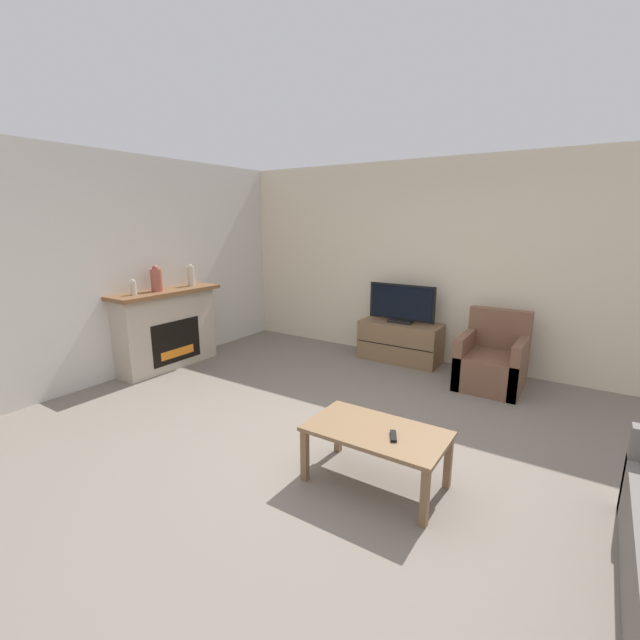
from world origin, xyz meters
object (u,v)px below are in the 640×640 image
(mantel_vase_left, at_px, (133,287))
(mantel_vase_right, at_px, (191,276))
(mantel_vase_centre_left, at_px, (156,279))
(remote, at_px, (393,436))
(coffee_table, at_px, (376,437))
(tv_stand, at_px, (400,342))
(fireplace, at_px, (167,328))
(tv, at_px, (402,305))
(armchair, at_px, (492,363))

(mantel_vase_left, distance_m, mantel_vase_right, 0.88)
(mantel_vase_centre_left, xyz_separation_m, remote, (3.59, -0.80, -0.74))
(coffee_table, height_order, remote, remote)
(tv_stand, bearing_deg, mantel_vase_left, -136.51)
(tv_stand, bearing_deg, mantel_vase_right, -149.30)
(fireplace, relative_size, mantel_vase_centre_left, 4.47)
(tv_stand, xyz_separation_m, tv, (0.00, -0.00, 0.52))
(fireplace, distance_m, remote, 3.72)
(tv, xyz_separation_m, remote, (1.12, -2.81, -0.34))
(mantel_vase_right, xyz_separation_m, coffee_table, (3.44, -1.31, -0.80))
(fireplace, bearing_deg, tv_stand, 37.45)
(mantel_vase_left, bearing_deg, armchair, 28.88)
(armchair, relative_size, coffee_table, 0.87)
(mantel_vase_centre_left, distance_m, tv, 3.21)
(tv, bearing_deg, mantel_vase_left, -136.53)
(mantel_vase_centre_left, height_order, armchair, mantel_vase_centre_left)
(fireplace, relative_size, tv_stand, 1.33)
(mantel_vase_centre_left, bearing_deg, tv_stand, 39.20)
(mantel_vase_left, xyz_separation_m, tv, (2.47, 2.34, -0.34))
(mantel_vase_right, distance_m, tv_stand, 3.01)
(fireplace, distance_m, tv, 3.14)
(remote, bearing_deg, fireplace, 139.49)
(coffee_table, relative_size, remote, 6.62)
(armchair, xyz_separation_m, coffee_table, (-0.30, -2.49, 0.09))
(mantel_vase_left, xyz_separation_m, mantel_vase_right, (0.00, 0.88, 0.05))
(mantel_vase_right, bearing_deg, armchair, 17.59)
(mantel_vase_right, bearing_deg, fireplace, -92.18)
(fireplace, distance_m, coffee_table, 3.57)
(fireplace, bearing_deg, mantel_vase_right, 87.82)
(fireplace, relative_size, armchair, 1.66)
(tv_stand, xyz_separation_m, coffee_table, (0.97, -2.77, 0.11))
(coffee_table, bearing_deg, tv, 109.36)
(coffee_table, bearing_deg, tv_stand, 109.35)
(mantel_vase_left, bearing_deg, coffee_table, -7.12)
(tv_stand, bearing_deg, armchair, -12.47)
(armchair, bearing_deg, remote, -93.28)
(mantel_vase_right, distance_m, tv, 2.90)
(mantel_vase_right, height_order, tv, mantel_vase_right)
(armchair, relative_size, remote, 5.79)
(tv, relative_size, coffee_table, 0.93)
(mantel_vase_right, bearing_deg, mantel_vase_centre_left, -90.00)
(armchair, height_order, coffee_table, armchair)
(tv, relative_size, armchair, 1.06)
(mantel_vase_centre_left, height_order, coffee_table, mantel_vase_centre_left)
(mantel_vase_centre_left, xyz_separation_m, tv, (2.47, 2.01, -0.40))
(armchair, distance_m, remote, 2.54)
(mantel_vase_centre_left, xyz_separation_m, armchair, (3.74, 1.73, -0.90))
(coffee_table, bearing_deg, fireplace, 165.91)
(mantel_vase_left, height_order, coffee_table, mantel_vase_left)
(mantel_vase_left, xyz_separation_m, armchair, (3.74, 2.06, -0.84))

